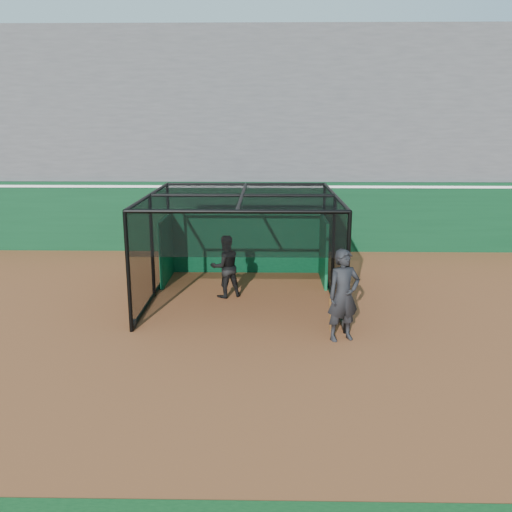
{
  "coord_description": "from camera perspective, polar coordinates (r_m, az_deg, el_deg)",
  "views": [
    {
      "loc": [
        1.33,
        -10.79,
        4.6
      ],
      "look_at": [
        1.09,
        2.0,
        1.4
      ],
      "focal_mm": 38.0,
      "sensor_mm": 36.0,
      "label": 1
    }
  ],
  "objects": [
    {
      "name": "batting_cage",
      "position": [
        14.29,
        -1.43,
        0.95
      ],
      "size": [
        4.88,
        5.18,
        2.73
      ],
      "color": "black",
      "rests_on": "ground"
    },
    {
      "name": "ground",
      "position": [
        11.81,
        -5.54,
        -8.96
      ],
      "size": [
        120.0,
        120.0,
        0.0
      ],
      "primitive_type": "plane",
      "color": "brown",
      "rests_on": "ground"
    },
    {
      "name": "grandstand",
      "position": [
        23.1,
        -2.29,
        13.73
      ],
      "size": [
        50.0,
        7.85,
        8.95
      ],
      "color": "#4C4C4F",
      "rests_on": "ground"
    },
    {
      "name": "batter",
      "position": [
        14.41,
        -3.25,
        -1.1
      ],
      "size": [
        1.01,
        0.92,
        1.68
      ],
      "primitive_type": "imported",
      "rotation": [
        0.0,
        0.0,
        3.57
      ],
      "color": "black",
      "rests_on": "ground"
    },
    {
      "name": "on_deck_player",
      "position": [
        11.67,
        9.19,
        -4.12
      ],
      "size": [
        0.85,
        0.7,
        2.0
      ],
      "color": "black",
      "rests_on": "ground"
    },
    {
      "name": "outfield_wall",
      "position": [
        19.62,
        -2.83,
        4.31
      ],
      "size": [
        50.0,
        0.5,
        2.5
      ],
      "color": "#093419",
      "rests_on": "ground"
    }
  ]
}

